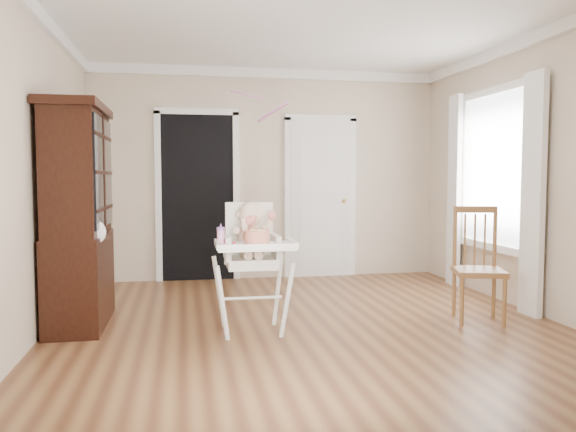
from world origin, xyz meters
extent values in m
plane|color=#55311D|center=(0.00, 0.00, 0.00)|extent=(5.00, 5.00, 0.00)
plane|color=white|center=(0.00, 0.00, 2.70)|extent=(5.00, 5.00, 0.00)
plane|color=beige|center=(0.00, 2.50, 1.35)|extent=(4.50, 0.00, 4.50)
plane|color=beige|center=(-2.25, 0.00, 1.35)|extent=(0.00, 5.00, 5.00)
plane|color=beige|center=(2.25, 0.00, 1.35)|extent=(0.00, 5.00, 5.00)
cube|color=black|center=(-0.90, 2.48, 1.05)|extent=(0.90, 0.03, 2.10)
cube|color=white|center=(-1.39, 2.48, 1.05)|extent=(0.08, 0.05, 2.18)
cube|color=white|center=(-0.41, 2.48, 1.05)|extent=(0.08, 0.05, 2.18)
cube|color=white|center=(-0.90, 2.48, 2.14)|extent=(1.06, 0.05, 0.08)
cube|color=white|center=(0.70, 2.48, 1.02)|extent=(0.80, 0.05, 2.05)
cube|color=white|center=(0.26, 2.48, 1.02)|extent=(0.08, 0.05, 2.13)
cube|color=white|center=(1.14, 2.48, 1.02)|extent=(0.08, 0.05, 2.13)
sphere|color=gold|center=(1.02, 2.44, 1.00)|extent=(0.06, 0.06, 0.06)
cube|color=white|center=(2.23, 0.80, 1.40)|extent=(0.02, 1.20, 1.60)
cube|color=white|center=(2.21, 0.80, 2.24)|extent=(0.06, 1.36, 0.08)
cube|color=white|center=(2.15, 0.02, 1.15)|extent=(0.08, 0.28, 2.30)
cube|color=white|center=(2.15, 1.58, 1.15)|extent=(0.08, 0.28, 2.30)
cylinder|color=white|center=(-0.78, -0.30, 0.30)|extent=(0.13, 0.13, 0.65)
cylinder|color=white|center=(-0.26, -0.30, 0.30)|extent=(0.13, 0.13, 0.65)
cylinder|color=white|center=(-0.78, 0.18, 0.30)|extent=(0.13, 0.13, 0.65)
cylinder|color=white|center=(-0.26, 0.18, 0.30)|extent=(0.13, 0.13, 0.65)
cylinder|color=white|center=(-0.52, -0.11, 0.30)|extent=(0.50, 0.03, 0.03)
cube|color=silver|center=(-0.52, -0.06, 0.60)|extent=(0.42, 0.39, 0.09)
cube|color=silver|center=(-0.73, -0.06, 0.73)|extent=(0.05, 0.37, 0.20)
cube|color=silver|center=(-0.31, -0.06, 0.73)|extent=(0.05, 0.37, 0.20)
cube|color=silver|center=(-0.52, 0.13, 0.86)|extent=(0.41, 0.07, 0.48)
cube|color=white|center=(-0.52, -0.32, 0.77)|extent=(0.61, 0.44, 0.03)
cube|color=white|center=(-0.52, -0.53, 0.79)|extent=(0.61, 0.04, 0.04)
ellipsoid|color=beige|center=(-0.52, -0.03, 0.76)|extent=(0.24, 0.19, 0.30)
sphere|color=beige|center=(-0.52, -0.03, 1.00)|extent=(0.21, 0.21, 0.21)
sphere|color=red|center=(-0.52, -0.09, 0.82)|extent=(0.15, 0.15, 0.15)
sphere|color=red|center=(-0.55, -0.12, 0.95)|extent=(0.08, 0.08, 0.08)
sphere|color=red|center=(-0.35, -0.11, 1.00)|extent=(0.07, 0.07, 0.07)
cylinder|color=silver|center=(-0.51, -0.36, 0.79)|extent=(0.25, 0.25, 0.01)
cylinder|color=red|center=(-0.51, -0.36, 0.84)|extent=(0.20, 0.20, 0.11)
cylinder|color=#F2E08C|center=(-0.49, -0.38, 0.89)|extent=(0.09, 0.09, 0.02)
cylinder|color=pink|center=(-0.78, -0.16, 0.83)|extent=(0.06, 0.06, 0.10)
cylinder|color=#885BA0|center=(-0.78, -0.16, 0.90)|extent=(0.07, 0.07, 0.03)
cone|color=#885BA0|center=(-0.78, -0.16, 0.93)|extent=(0.02, 0.02, 0.04)
cube|color=black|center=(-1.99, 0.46, 0.41)|extent=(0.45, 1.08, 0.81)
cube|color=black|center=(-1.99, 0.46, 1.36)|extent=(0.42, 1.08, 1.08)
cube|color=black|center=(-1.77, 0.19, 1.36)|extent=(0.02, 0.47, 0.95)
cube|color=black|center=(-1.77, 0.73, 1.36)|extent=(0.02, 0.47, 0.95)
cube|color=black|center=(-1.99, 0.46, 1.92)|extent=(0.49, 1.16, 0.07)
ellipsoid|color=white|center=(-1.81, 0.14, 0.86)|extent=(0.18, 0.14, 0.20)
cube|color=brown|center=(1.56, -0.09, 0.46)|extent=(0.53, 0.53, 0.05)
cylinder|color=brown|center=(1.33, -0.21, 0.23)|extent=(0.04, 0.04, 0.46)
cylinder|color=brown|center=(1.68, -0.31, 0.23)|extent=(0.04, 0.04, 0.46)
cylinder|color=brown|center=(1.43, 0.14, 0.23)|extent=(0.04, 0.04, 0.46)
cylinder|color=brown|center=(1.78, 0.04, 0.23)|extent=(0.04, 0.04, 0.46)
cylinder|color=brown|center=(1.44, 0.15, 0.75)|extent=(0.04, 0.04, 0.59)
cylinder|color=brown|center=(1.79, 0.05, 0.75)|extent=(0.04, 0.04, 0.59)
cube|color=brown|center=(1.61, 0.10, 1.01)|extent=(0.38, 0.15, 0.06)
camera|label=1|loc=(-1.08, -4.73, 1.32)|focal=35.00mm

